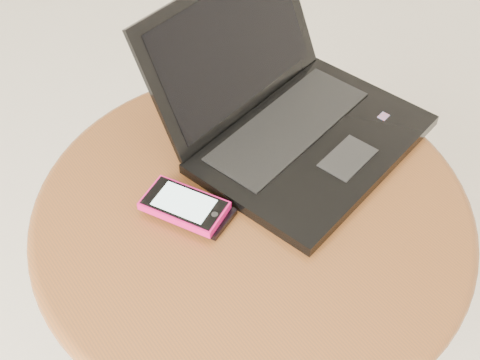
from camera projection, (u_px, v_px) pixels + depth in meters
table at (251, 251)px, 0.99m from camera, size 0.63×0.63×0.50m
laptop at (290, 116)px, 0.98m from camera, size 0.41×0.40×0.21m
phone_black at (193, 209)px, 0.90m from camera, size 0.10×0.12×0.01m
phone_pink at (184, 205)px, 0.89m from camera, size 0.11×0.13×0.01m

